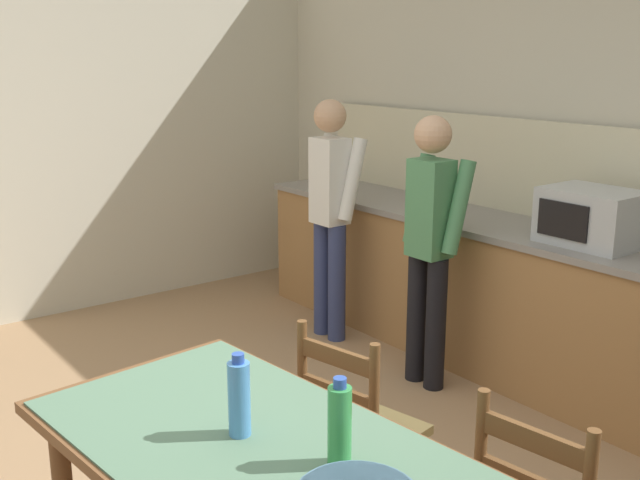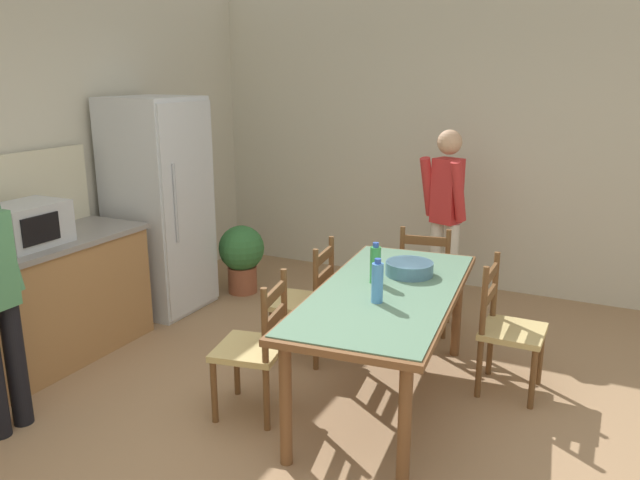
# 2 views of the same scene
# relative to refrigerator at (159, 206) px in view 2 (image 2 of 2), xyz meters

# --- Properties ---
(ground_plane) EXTENTS (8.32, 8.32, 0.00)m
(ground_plane) POSITION_rel_refrigerator_xyz_m (-1.38, -2.19, -0.95)
(ground_plane) COLOR #9E7A56
(wall_right) EXTENTS (0.12, 5.20, 2.90)m
(wall_right) POSITION_rel_refrigerator_xyz_m (1.88, -2.19, 0.50)
(wall_right) COLOR beige
(wall_right) RESTS_ON ground
(refrigerator) EXTENTS (0.72, 0.73, 1.89)m
(refrigerator) POSITION_rel_refrigerator_xyz_m (0.00, 0.00, 0.00)
(refrigerator) COLOR silver
(refrigerator) RESTS_ON ground
(microwave) EXTENTS (0.50, 0.39, 0.30)m
(microwave) POSITION_rel_refrigerator_xyz_m (-1.34, 0.02, 0.12)
(microwave) COLOR #B2B7BC
(microwave) RESTS_ON kitchen_counter
(dining_table) EXTENTS (1.98, 1.03, 0.78)m
(dining_table) POSITION_rel_refrigerator_xyz_m (-0.71, -2.41, -0.26)
(dining_table) COLOR brown
(dining_table) RESTS_ON ground
(bottle_near_centre) EXTENTS (0.07, 0.07, 0.27)m
(bottle_near_centre) POSITION_rel_refrigerator_xyz_m (-0.95, -2.43, -0.05)
(bottle_near_centre) COLOR #4C8ED6
(bottle_near_centre) RESTS_ON dining_table
(bottle_off_centre) EXTENTS (0.07, 0.07, 0.27)m
(bottle_off_centre) POSITION_rel_refrigerator_xyz_m (-0.62, -2.29, -0.05)
(bottle_off_centre) COLOR green
(bottle_off_centre) RESTS_ON dining_table
(serving_bowl) EXTENTS (0.32, 0.32, 0.09)m
(serving_bowl) POSITION_rel_refrigerator_xyz_m (-0.37, -2.44, -0.12)
(serving_bowl) COLOR slate
(serving_bowl) RESTS_ON dining_table
(chair_head_end) EXTENTS (0.47, 0.48, 0.91)m
(chair_head_end) POSITION_rel_refrigerator_xyz_m (0.53, -2.29, -0.50)
(chair_head_end) COLOR brown
(chair_head_end) RESTS_ON ground
(chair_side_far_right) EXTENTS (0.47, 0.45, 0.91)m
(chair_side_far_right) POSITION_rel_refrigerator_xyz_m (-0.35, -1.65, -0.50)
(chair_side_far_right) COLOR brown
(chair_side_far_right) RESTS_ON ground
(chair_side_far_left) EXTENTS (0.49, 0.47, 0.91)m
(chair_side_far_left) POSITION_rel_refrigerator_xyz_m (-1.20, -1.73, -0.50)
(chair_side_far_left) COLOR brown
(chair_side_far_left) RESTS_ON ground
(chair_side_near_right) EXTENTS (0.42, 0.40, 0.91)m
(chair_side_near_right) POSITION_rel_refrigerator_xyz_m (-0.21, -3.09, -0.50)
(chair_side_near_right) COLOR brown
(chair_side_near_right) RESTS_ON ground
(person_by_table) EXTENTS (0.35, 0.46, 1.62)m
(person_by_table) POSITION_rel_refrigerator_xyz_m (1.09, -2.29, -0.04)
(person_by_table) COLOR silver
(person_by_table) RESTS_ON ground
(potted_plant) EXTENTS (0.44, 0.44, 0.67)m
(potted_plant) POSITION_rel_refrigerator_xyz_m (0.64, -0.43, -0.56)
(potted_plant) COLOR brown
(potted_plant) RESTS_ON ground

